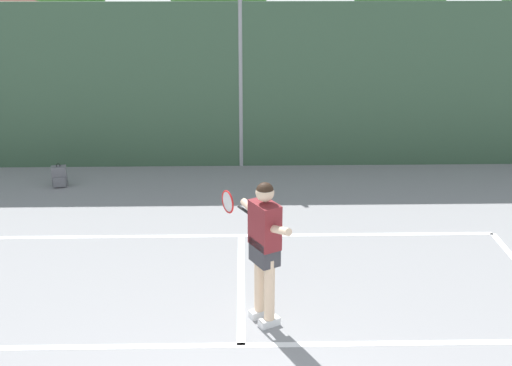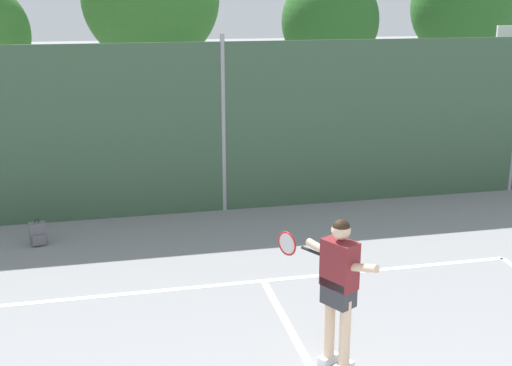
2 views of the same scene
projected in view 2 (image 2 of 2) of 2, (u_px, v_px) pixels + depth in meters
The scene contains 5 objects.
chainlink_fence at pixel (223, 129), 12.75m from camera, with size 26.09×0.09×3.53m.
basketball_hoop at pixel (509, 80), 15.15m from camera, with size 0.90×0.67×3.55m.
treeline_backdrop at pixel (188, 13), 20.88m from camera, with size 24.77×3.94×6.34m.
tennis_player at pixel (338, 281), 7.35m from camera, with size 0.83×1.24×1.85m.
backpack_grey at pixel (38, 234), 11.34m from camera, with size 0.31×0.29×0.46m.
Camera 2 is at (-2.09, -3.37, 4.25)m, focal length 45.38 mm.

